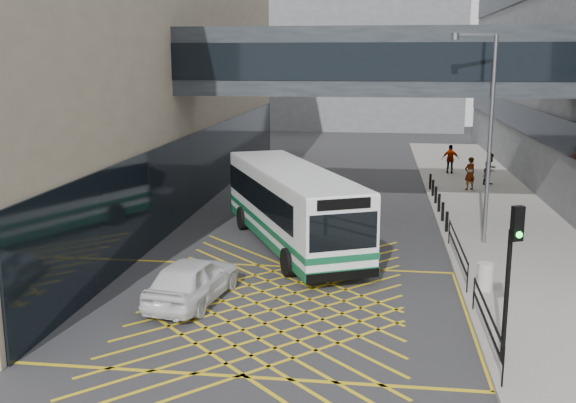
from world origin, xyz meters
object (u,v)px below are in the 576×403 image
at_px(car_dark, 302,181).
at_px(litter_bin, 485,277).
at_px(pedestrian_b, 490,169).
at_px(car_white, 192,279).
at_px(pedestrian_c, 451,159).
at_px(pedestrian_a, 470,174).
at_px(traffic_light, 512,262).
at_px(bus, 291,205).
at_px(street_lamp, 486,126).
at_px(car_silver, 338,203).

height_order(car_dark, litter_bin, car_dark).
xyz_separation_m(litter_bin, pedestrian_b, (3.15, 19.56, 0.50)).
relative_size(car_white, litter_bin, 5.22).
bearing_deg(pedestrian_c, pedestrian_b, 120.19).
xyz_separation_m(car_white, pedestrian_a, (11.07, 19.68, 0.35)).
xyz_separation_m(traffic_light, pedestrian_b, (3.46, 25.05, -1.67)).
height_order(traffic_light, pedestrian_b, traffic_light).
height_order(traffic_light, pedestrian_a, traffic_light).
bearing_deg(bus, pedestrian_b, 29.98).
bearing_deg(street_lamp, litter_bin, -111.50).
bearing_deg(traffic_light, street_lamp, 60.52).
bearing_deg(street_lamp, pedestrian_b, 64.55).
bearing_deg(pedestrian_b, street_lamp, -144.96).
bearing_deg(car_silver, pedestrian_a, -156.04).
xyz_separation_m(car_dark, pedestrian_c, (9.06, 7.42, 0.39)).
bearing_deg(car_dark, pedestrian_b, -162.70).
bearing_deg(car_white, pedestrian_a, -110.49).
bearing_deg(pedestrian_a, street_lamp, 54.92).
relative_size(car_silver, pedestrian_a, 2.27).
xyz_separation_m(car_dark, litter_bin, (7.85, -16.05, -0.10)).
height_order(car_dark, pedestrian_b, pedestrian_b).
relative_size(car_dark, pedestrian_c, 2.42).
distance_m(traffic_light, litter_bin, 5.91).
bearing_deg(bus, car_dark, 69.25).
bearing_deg(traffic_light, car_silver, 83.15).
bearing_deg(pedestrian_c, bus, 69.31).
distance_m(car_silver, street_lamp, 8.84).
distance_m(street_lamp, pedestrian_a, 12.39).
relative_size(car_dark, car_silver, 1.06).
height_order(car_white, litter_bin, car_white).
height_order(car_white, traffic_light, traffic_light).
distance_m(car_white, pedestrian_b, 24.87).
xyz_separation_m(car_dark, traffic_light, (7.55, -21.53, 2.07)).
distance_m(car_dark, litter_bin, 17.87).
bearing_deg(litter_bin, car_white, -168.26).
bearing_deg(street_lamp, car_white, -156.64).
xyz_separation_m(bus, car_silver, (1.62, 5.58, -1.07)).
distance_m(bus, car_dark, 11.02).
distance_m(bus, car_silver, 5.91).
bearing_deg(traffic_light, pedestrian_a, 60.41).
xyz_separation_m(car_silver, pedestrian_b, (8.64, 8.88, 0.44)).
relative_size(litter_bin, pedestrian_c, 0.48).
distance_m(bus, car_white, 7.45).
height_order(car_white, pedestrian_b, pedestrian_b).
height_order(car_white, car_silver, car_white).
height_order(bus, car_dark, bus).
distance_m(bus, street_lamp, 8.47).
bearing_deg(car_silver, traffic_light, 87.30).
distance_m(litter_bin, pedestrian_c, 23.50).
bearing_deg(litter_bin, bus, 144.33).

